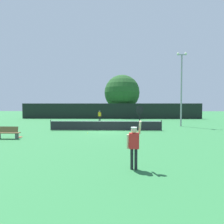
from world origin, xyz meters
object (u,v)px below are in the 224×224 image
spare_racket (20,137)px  large_tree (122,93)px  player_receiving (100,115)px  parked_car_near (140,113)px  player_serving (134,141)px  tennis_ball (88,133)px  light_pole (181,85)px  courtside_bench (7,133)px

spare_racket → large_tree: large_tree is taller
player_receiving → parked_car_near: 13.66m
player_serving → spare_racket: 10.78m
tennis_ball → large_tree: bearing=80.4°
spare_racket → light_pole: bearing=26.7°
spare_racket → parked_car_near: bearing=63.0°
light_pole → parked_car_near: size_ratio=2.02×
large_tree → spare_racket: bearing=-110.2°
player_serving → parked_car_near: 32.06m
tennis_ball → spare_racket: (-5.04, -1.98, -0.01)m
courtside_bench → large_tree: 26.50m
player_receiving → tennis_ball: size_ratio=24.57×
light_pole → large_tree: bearing=112.7°
player_serving → large_tree: large_tree is taller
courtside_bench → player_receiving: bearing=69.1°
tennis_ball → large_tree: large_tree is taller
large_tree → parked_car_near: bearing=18.5°
spare_racket → large_tree: (8.73, 23.67, 5.22)m
tennis_ball → light_pole: size_ratio=0.01×
spare_racket → parked_car_near: size_ratio=0.12×
player_serving → player_receiving: 20.84m
player_serving → light_pole: bearing=64.1°
player_serving → light_pole: (7.04, 14.47, 3.88)m
player_serving → player_receiving: size_ratio=1.51×
light_pole → parked_car_near: light_pole is taller
player_receiving → spare_racket: size_ratio=3.22×
courtside_bench → large_tree: (9.33, 24.35, 4.76)m
player_receiving → large_tree: large_tree is taller
large_tree → parked_car_near: size_ratio=2.05×
tennis_ball → spare_racket: 5.42m
parked_car_near → spare_racket: bearing=-111.1°
player_serving → courtside_bench: bearing=145.9°
player_receiving → tennis_ball: player_receiving is taller
player_receiving → tennis_ball: (0.09, -11.85, -0.99)m
large_tree → player_serving: bearing=-90.7°
player_receiving → courtside_bench: player_receiving is taller
tennis_ball → large_tree: 22.61m
spare_racket → tennis_ball: bearing=21.4°
player_serving → courtside_bench: player_serving is taller
parked_car_near → tennis_ball: bearing=-102.6°
spare_racket → courtside_bench: 1.02m
player_serving → courtside_bench: size_ratio=1.40×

